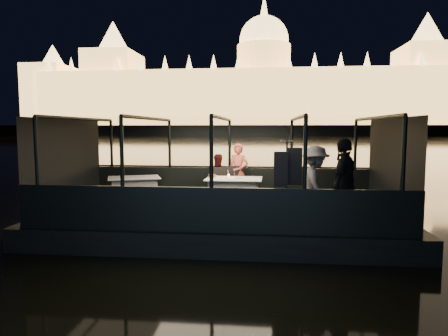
# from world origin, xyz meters

# --- Properties ---
(river_water) EXTENTS (500.00, 500.00, 0.00)m
(river_water) POSITION_xyz_m (0.00, 80.00, 0.00)
(river_water) COLOR black
(river_water) RESTS_ON ground
(boat_hull) EXTENTS (8.60, 4.40, 1.00)m
(boat_hull) POSITION_xyz_m (0.00, 0.00, 0.00)
(boat_hull) COLOR black
(boat_hull) RESTS_ON river_water
(boat_deck) EXTENTS (8.00, 4.00, 0.04)m
(boat_deck) POSITION_xyz_m (0.00, 0.00, 0.48)
(boat_deck) COLOR black
(boat_deck) RESTS_ON boat_hull
(gunwale_port) EXTENTS (8.00, 0.08, 0.90)m
(gunwale_port) POSITION_xyz_m (0.00, 2.00, 0.95)
(gunwale_port) COLOR black
(gunwale_port) RESTS_ON boat_deck
(gunwale_starboard) EXTENTS (8.00, 0.08, 0.90)m
(gunwale_starboard) POSITION_xyz_m (0.00, -2.00, 0.95)
(gunwale_starboard) COLOR black
(gunwale_starboard) RESTS_ON boat_deck
(cabin_glass_port) EXTENTS (8.00, 0.02, 1.40)m
(cabin_glass_port) POSITION_xyz_m (0.00, 2.00, 2.10)
(cabin_glass_port) COLOR #99B2B2
(cabin_glass_port) RESTS_ON gunwale_port
(cabin_glass_starboard) EXTENTS (8.00, 0.02, 1.40)m
(cabin_glass_starboard) POSITION_xyz_m (0.00, -2.00, 2.10)
(cabin_glass_starboard) COLOR #99B2B2
(cabin_glass_starboard) RESTS_ON gunwale_starboard
(cabin_roof_glass) EXTENTS (8.00, 4.00, 0.02)m
(cabin_roof_glass) POSITION_xyz_m (0.00, 0.00, 2.80)
(cabin_roof_glass) COLOR #99B2B2
(cabin_roof_glass) RESTS_ON boat_deck
(end_wall_fore) EXTENTS (0.02, 4.00, 2.30)m
(end_wall_fore) POSITION_xyz_m (-4.00, 0.00, 1.65)
(end_wall_fore) COLOR black
(end_wall_fore) RESTS_ON boat_deck
(end_wall_aft) EXTENTS (0.02, 4.00, 2.30)m
(end_wall_aft) POSITION_xyz_m (4.00, 0.00, 1.65)
(end_wall_aft) COLOR black
(end_wall_aft) RESTS_ON boat_deck
(canopy_ribs) EXTENTS (8.00, 4.00, 2.30)m
(canopy_ribs) POSITION_xyz_m (0.00, 0.00, 1.65)
(canopy_ribs) COLOR black
(canopy_ribs) RESTS_ON boat_deck
(embankment) EXTENTS (400.00, 140.00, 6.00)m
(embankment) POSITION_xyz_m (0.00, 210.00, 1.00)
(embankment) COLOR #423D33
(embankment) RESTS_ON ground
(parliament_building) EXTENTS (220.00, 32.00, 60.00)m
(parliament_building) POSITION_xyz_m (0.00, 175.00, 29.00)
(parliament_building) COLOR #F2D18C
(parliament_building) RESTS_ON embankment
(dining_table_central) EXTENTS (1.46, 1.07, 0.77)m
(dining_table_central) POSITION_xyz_m (0.24, 0.59, 0.89)
(dining_table_central) COLOR white
(dining_table_central) RESTS_ON boat_deck
(dining_table_aft) EXTENTS (1.64, 1.43, 0.73)m
(dining_table_aft) POSITION_xyz_m (-2.52, 0.85, 0.89)
(dining_table_aft) COLOR white
(dining_table_aft) RESTS_ON boat_deck
(chair_port_left) EXTENTS (0.59, 0.59, 0.97)m
(chair_port_left) POSITION_xyz_m (-0.26, 1.13, 0.95)
(chair_port_left) COLOR black
(chair_port_left) RESTS_ON boat_deck
(chair_port_right) EXTENTS (0.55, 0.55, 1.00)m
(chair_port_right) POSITION_xyz_m (0.19, 1.26, 0.95)
(chair_port_right) COLOR black
(chair_port_right) RESTS_ON boat_deck
(coat_stand) EXTENTS (0.63, 0.58, 1.84)m
(coat_stand) POSITION_xyz_m (1.49, -1.42, 1.40)
(coat_stand) COLOR black
(coat_stand) RESTS_ON boat_deck
(person_woman_coral) EXTENTS (0.68, 0.54, 1.64)m
(person_woman_coral) POSITION_xyz_m (0.28, 1.57, 1.25)
(person_woman_coral) COLOR #F66759
(person_woman_coral) RESTS_ON boat_deck
(person_man_maroon) EXTENTS (0.74, 0.63, 1.33)m
(person_man_maroon) POSITION_xyz_m (-0.25, 1.53, 1.25)
(person_man_maroon) COLOR #3C1112
(person_man_maroon) RESTS_ON boat_deck
(passenger_stripe) EXTENTS (0.73, 1.16, 1.69)m
(passenger_stripe) POSITION_xyz_m (2.13, -0.91, 1.35)
(passenger_stripe) COLOR silver
(passenger_stripe) RESTS_ON boat_deck
(passenger_dark) EXTENTS (0.91, 1.19, 1.86)m
(passenger_dark) POSITION_xyz_m (2.62, -1.53, 1.35)
(passenger_dark) COLOR black
(passenger_dark) RESTS_ON boat_deck
(wine_bottle) EXTENTS (0.07, 0.07, 0.29)m
(wine_bottle) POSITION_xyz_m (-0.36, 0.53, 1.42)
(wine_bottle) COLOR #14371B
(wine_bottle) RESTS_ON dining_table_central
(bread_basket) EXTENTS (0.23, 0.23, 0.08)m
(bread_basket) POSITION_xyz_m (-0.36, 0.76, 1.31)
(bread_basket) COLOR brown
(bread_basket) RESTS_ON dining_table_central
(amber_candle) EXTENTS (0.06, 0.06, 0.08)m
(amber_candle) POSITION_xyz_m (0.08, 0.77, 1.31)
(amber_candle) COLOR #FB813E
(amber_candle) RESTS_ON dining_table_central
(plate_near) EXTENTS (0.28, 0.28, 0.02)m
(plate_near) POSITION_xyz_m (0.37, 0.64, 1.27)
(plate_near) COLOR white
(plate_near) RESTS_ON dining_table_central
(plate_far) EXTENTS (0.30, 0.30, 0.02)m
(plate_far) POSITION_xyz_m (-0.36, 1.00, 1.27)
(plate_far) COLOR silver
(plate_far) RESTS_ON dining_table_central
(wine_glass_white) EXTENTS (0.08, 0.08, 0.19)m
(wine_glass_white) POSITION_xyz_m (-0.36, 0.60, 1.36)
(wine_glass_white) COLOR white
(wine_glass_white) RESTS_ON dining_table_central
(wine_glass_red) EXTENTS (0.09, 0.09, 0.21)m
(wine_glass_red) POSITION_xyz_m (0.23, 0.95, 1.36)
(wine_glass_red) COLOR white
(wine_glass_red) RESTS_ON dining_table_central
(wine_glass_empty) EXTENTS (0.08, 0.08, 0.19)m
(wine_glass_empty) POSITION_xyz_m (0.08, 0.65, 1.36)
(wine_glass_empty) COLOR white
(wine_glass_empty) RESTS_ON dining_table_central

